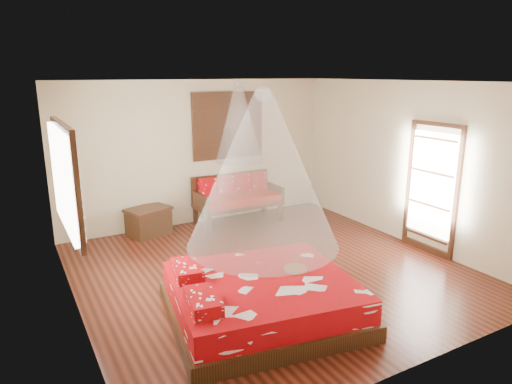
# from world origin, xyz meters

# --- Properties ---
(room) EXTENTS (5.54, 5.54, 2.84)m
(room) POSITION_xyz_m (0.00, 0.00, 1.40)
(room) COLOR black
(room) RESTS_ON ground
(bed) EXTENTS (2.50, 2.32, 0.65)m
(bed) POSITION_xyz_m (-0.82, -1.14, 0.25)
(bed) COLOR black
(bed) RESTS_ON floor
(daybed) EXTENTS (1.71, 0.76, 0.94)m
(daybed) POSITION_xyz_m (0.63, 2.38, 0.52)
(daybed) COLOR black
(daybed) RESTS_ON floor
(storage_chest) EXTENTS (0.88, 0.75, 0.52)m
(storage_chest) POSITION_xyz_m (-1.16, 2.45, 0.26)
(storage_chest) COLOR black
(storage_chest) RESTS_ON floor
(shutter_panel) EXTENTS (1.52, 0.06, 1.32)m
(shutter_panel) POSITION_xyz_m (0.63, 2.72, 1.90)
(shutter_panel) COLOR black
(shutter_panel) RESTS_ON wall_back
(window_left) EXTENTS (0.10, 1.74, 1.34)m
(window_left) POSITION_xyz_m (-2.71, 0.20, 1.70)
(window_left) COLOR black
(window_left) RESTS_ON wall_left
(glazed_door) EXTENTS (0.08, 1.02, 2.16)m
(glazed_door) POSITION_xyz_m (2.72, -0.60, 1.07)
(glazed_door) COLOR black
(glazed_door) RESTS_ON floor
(wine_tray) EXTENTS (0.29, 0.29, 0.23)m
(wine_tray) POSITION_xyz_m (-0.30, -1.10, 0.56)
(wine_tray) COLOR brown
(wine_tray) RESTS_ON bed
(mosquito_net_main) EXTENTS (1.78, 1.78, 1.80)m
(mosquito_net_main) POSITION_xyz_m (-0.80, -1.14, 1.85)
(mosquito_net_main) COLOR white
(mosquito_net_main) RESTS_ON ceiling
(mosquito_net_daybed) EXTENTS (0.91, 0.91, 1.50)m
(mosquito_net_daybed) POSITION_xyz_m (0.63, 2.25, 2.00)
(mosquito_net_daybed) COLOR white
(mosquito_net_daybed) RESTS_ON ceiling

